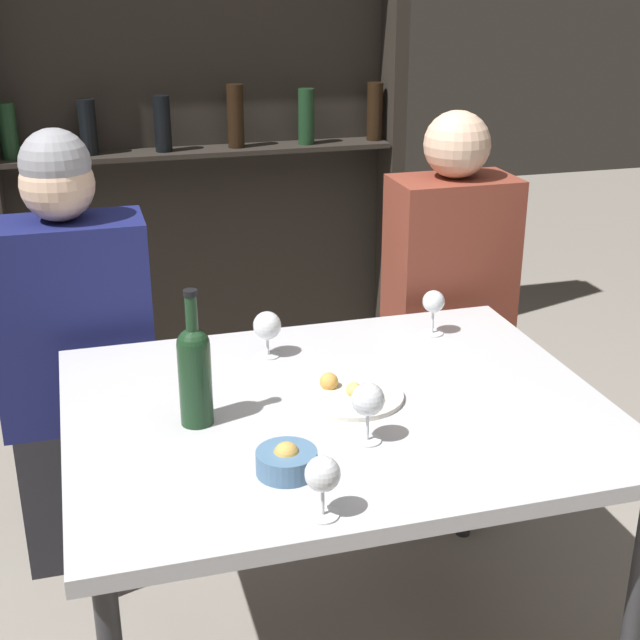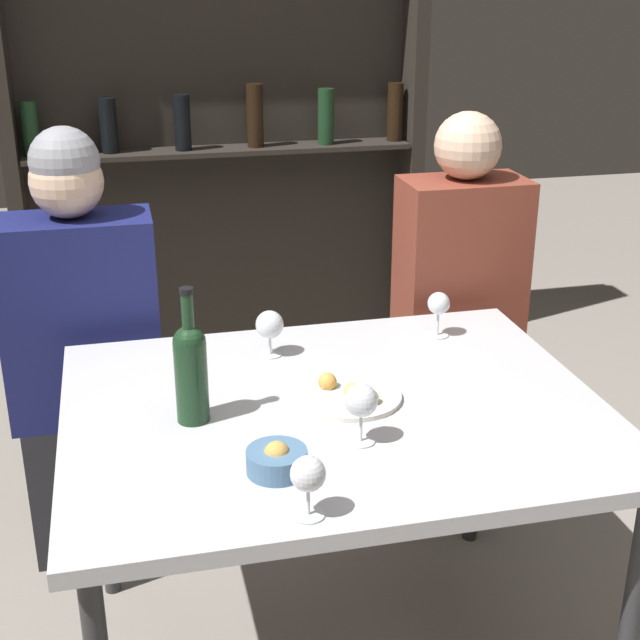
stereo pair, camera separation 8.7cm
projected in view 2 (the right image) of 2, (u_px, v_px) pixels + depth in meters
name	position (u px, v px, depth m)	size (l,w,h in m)	color
dining_table	(334.00, 428.00, 2.04)	(1.21, 0.96, 0.74)	silver
wine_rack_wall	(218.00, 91.00, 3.64)	(1.72, 0.21, 2.32)	#28231E
wine_bottle	(191.00, 368.00, 1.90)	(0.07, 0.07, 0.31)	#19381E
wine_glass_0	(361.00, 402.00, 1.82)	(0.07, 0.07, 0.13)	silver
wine_glass_1	(308.00, 476.00, 1.58)	(0.07, 0.07, 0.12)	silver
wine_glass_2	(439.00, 306.00, 2.35)	(0.06, 0.06, 0.12)	silver
wine_glass_3	(270.00, 326.00, 2.24)	(0.07, 0.07, 0.12)	silver
food_plate_0	(351.00, 395.00, 2.03)	(0.23, 0.23, 0.05)	silver
snack_bowl	(277.00, 460.00, 1.74)	(0.12, 0.12, 0.07)	#4C7299
seated_person_left	(86.00, 362.00, 2.54)	(0.42, 0.22, 1.28)	#26262B
seated_person_right	(457.00, 329.00, 2.78)	(0.37, 0.22, 1.28)	#26262B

